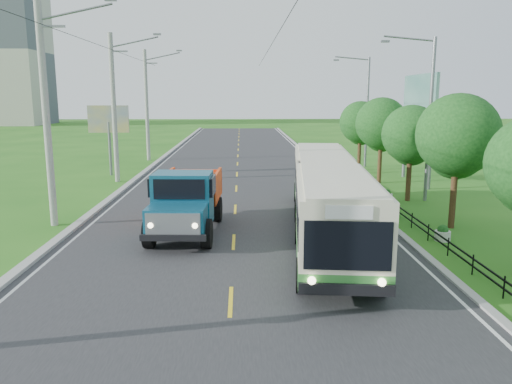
{
  "coord_description": "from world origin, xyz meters",
  "views": [
    {
      "loc": [
        0.33,
        -13.57,
        5.83
      ],
      "look_at": [
        0.94,
        6.95,
        1.9
      ],
      "focal_mm": 35.0,
      "sensor_mm": 36.0,
      "label": 1
    }
  ],
  "objects_px": {
    "tree_fifth": "(382,126)",
    "dump_truck": "(187,197)",
    "tree_third": "(457,139)",
    "billboard_right": "(419,104)",
    "streetlight_mid": "(427,114)",
    "bus": "(327,192)",
    "streetlight_far": "(365,108)",
    "planter_mid": "(387,196)",
    "planter_near": "(443,234)",
    "tree_back": "(361,124)",
    "pole_mid": "(114,108)",
    "pole_near": "(47,114)",
    "billboard_left": "(109,124)",
    "planter_far": "(355,174)",
    "tree_fourth": "(411,137)",
    "pole_far": "(147,105)"
  },
  "relations": [
    {
      "from": "tree_fifth",
      "to": "dump_truck",
      "type": "bearing_deg",
      "value": -133.4
    },
    {
      "from": "tree_third",
      "to": "billboard_right",
      "type": "bearing_deg",
      "value": 78.36
    },
    {
      "from": "streetlight_mid",
      "to": "bus",
      "type": "relative_size",
      "value": 0.56
    },
    {
      "from": "streetlight_far",
      "to": "planter_mid",
      "type": "relative_size",
      "value": 13.54
    },
    {
      "from": "streetlight_mid",
      "to": "streetlight_far",
      "type": "height_order",
      "value": "same"
    },
    {
      "from": "tree_fifth",
      "to": "planter_near",
      "type": "xyz_separation_m",
      "value": [
        -1.26,
        -14.14,
        -3.57
      ]
    },
    {
      "from": "tree_fifth",
      "to": "tree_back",
      "type": "bearing_deg",
      "value": 90.0
    },
    {
      "from": "billboard_right",
      "to": "dump_truck",
      "type": "bearing_deg",
      "value": -139.06
    },
    {
      "from": "tree_fifth",
      "to": "billboard_right",
      "type": "distance_m",
      "value": 2.87
    },
    {
      "from": "pole_mid",
      "to": "streetlight_far",
      "type": "xyz_separation_m",
      "value": [
        18.9,
        7.0,
        -0.19
      ]
    },
    {
      "from": "bus",
      "to": "tree_fifth",
      "type": "bearing_deg",
      "value": 71.5
    },
    {
      "from": "pole_near",
      "to": "bus",
      "type": "distance_m",
      "value": 12.78
    },
    {
      "from": "tree_third",
      "to": "streetlight_far",
      "type": "bearing_deg",
      "value": 87.73
    },
    {
      "from": "billboard_left",
      "to": "dump_truck",
      "type": "bearing_deg",
      "value": -65.57
    },
    {
      "from": "tree_back",
      "to": "planter_far",
      "type": "xyz_separation_m",
      "value": [
        -1.26,
        -4.14,
        -3.37
      ]
    },
    {
      "from": "billboard_left",
      "to": "bus",
      "type": "distance_m",
      "value": 21.72
    },
    {
      "from": "streetlight_mid",
      "to": "bus",
      "type": "bearing_deg",
      "value": -133.99
    },
    {
      "from": "tree_fourth",
      "to": "pole_near",
      "type": "bearing_deg",
      "value": -164.16
    },
    {
      "from": "streetlight_far",
      "to": "planter_far",
      "type": "relative_size",
      "value": 13.54
    },
    {
      "from": "pole_near",
      "to": "dump_truck",
      "type": "relative_size",
      "value": 1.48
    },
    {
      "from": "tree_fifth",
      "to": "dump_truck",
      "type": "height_order",
      "value": "tree_fifth"
    },
    {
      "from": "streetlight_far",
      "to": "bus",
      "type": "distance_m",
      "value": 22.18
    },
    {
      "from": "pole_near",
      "to": "tree_fourth",
      "type": "relative_size",
      "value": 1.85
    },
    {
      "from": "bus",
      "to": "dump_truck",
      "type": "relative_size",
      "value": 2.42
    },
    {
      "from": "streetlight_mid",
      "to": "billboard_left",
      "type": "bearing_deg",
      "value": 153.6
    },
    {
      "from": "tree_fourth",
      "to": "planter_near",
      "type": "relative_size",
      "value": 8.06
    },
    {
      "from": "tree_third",
      "to": "planter_mid",
      "type": "xyz_separation_m",
      "value": [
        -1.26,
        5.86,
        -3.7
      ]
    },
    {
      "from": "streetlight_far",
      "to": "bus",
      "type": "xyz_separation_m",
      "value": [
        -6.69,
        -20.93,
        -3.03
      ]
    },
    {
      "from": "planter_near",
      "to": "dump_truck",
      "type": "relative_size",
      "value": 0.1
    },
    {
      "from": "dump_truck",
      "to": "planter_far",
      "type": "bearing_deg",
      "value": 56.56
    },
    {
      "from": "tree_fourth",
      "to": "streetlight_far",
      "type": "relative_size",
      "value": 0.6
    },
    {
      "from": "streetlight_mid",
      "to": "billboard_left",
      "type": "relative_size",
      "value": 1.74
    },
    {
      "from": "tree_third",
      "to": "pole_far",
      "type": "bearing_deg",
      "value": 126.09
    },
    {
      "from": "tree_back",
      "to": "streetlight_far",
      "type": "height_order",
      "value": "streetlight_far"
    },
    {
      "from": "planter_mid",
      "to": "billboard_left",
      "type": "relative_size",
      "value": 0.13
    },
    {
      "from": "pole_far",
      "to": "streetlight_mid",
      "type": "bearing_deg",
      "value": -45.14
    },
    {
      "from": "pole_far",
      "to": "tree_third",
      "type": "relative_size",
      "value": 1.67
    },
    {
      "from": "pole_far",
      "to": "planter_far",
      "type": "height_order",
      "value": "pole_far"
    },
    {
      "from": "billboard_left",
      "to": "billboard_right",
      "type": "relative_size",
      "value": 0.71
    },
    {
      "from": "pole_far",
      "to": "pole_mid",
      "type": "bearing_deg",
      "value": -90.0
    },
    {
      "from": "planter_near",
      "to": "bus",
      "type": "xyz_separation_m",
      "value": [
        -4.64,
        1.07,
        1.59
      ]
    },
    {
      "from": "tree_fifth",
      "to": "planter_mid",
      "type": "distance_m",
      "value": 7.21
    },
    {
      "from": "tree_fourth",
      "to": "bus",
      "type": "xyz_separation_m",
      "value": [
        -5.9,
        -7.07,
        -1.71
      ]
    },
    {
      "from": "tree_fourth",
      "to": "tree_fifth",
      "type": "height_order",
      "value": "tree_fifth"
    },
    {
      "from": "planter_mid",
      "to": "bus",
      "type": "bearing_deg",
      "value": -123.84
    },
    {
      "from": "streetlight_mid",
      "to": "pole_mid",
      "type": "bearing_deg",
      "value": 159.68
    },
    {
      "from": "tree_fifth",
      "to": "planter_mid",
      "type": "bearing_deg",
      "value": -101.56
    },
    {
      "from": "pole_mid",
      "to": "planter_near",
      "type": "relative_size",
      "value": 14.93
    },
    {
      "from": "planter_near",
      "to": "billboard_right",
      "type": "height_order",
      "value": "billboard_right"
    },
    {
      "from": "pole_mid",
      "to": "tree_fifth",
      "type": "xyz_separation_m",
      "value": [
        18.12,
        -0.86,
        -1.24
      ]
    }
  ]
}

